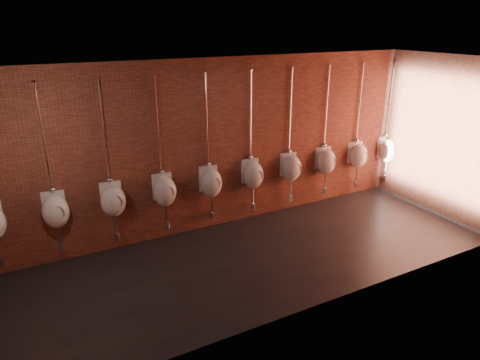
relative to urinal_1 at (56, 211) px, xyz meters
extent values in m
plane|color=black|center=(2.94, -1.35, -0.97)|extent=(8.50, 8.50, 0.00)
cube|color=black|center=(2.94, -1.35, 2.23)|extent=(8.50, 3.00, 0.04)
cube|color=brown|center=(2.94, 0.15, 0.63)|extent=(8.50, 0.04, 3.20)
cube|color=brown|center=(2.94, -2.85, 0.63)|extent=(8.50, 0.04, 3.20)
cube|color=brown|center=(7.19, -1.35, 0.63)|extent=(0.04, 3.00, 3.20)
cylinder|color=silver|center=(-0.90, -0.01, -0.67)|extent=(0.10, 0.10, 0.13)
cylinder|color=silver|center=(-0.90, 0.08, -0.67)|extent=(0.04, 0.18, 0.04)
ellipsoid|color=white|center=(0.00, -0.01, -0.01)|extent=(0.48, 0.44, 0.55)
cube|color=white|center=(0.00, 0.13, 0.04)|extent=(0.36, 0.11, 0.49)
cylinder|color=gray|center=(0.00, -0.15, 0.02)|extent=(0.24, 0.07, 0.24)
cylinder|color=silver|center=(0.00, 0.11, 1.12)|extent=(0.03, 0.03, 1.72)
sphere|color=silver|center=(0.00, 0.10, 0.33)|extent=(0.10, 0.10, 0.10)
cylinder|color=silver|center=(0.00, 0.11, 1.98)|extent=(0.07, 0.07, 0.01)
cylinder|color=silver|center=(0.00, -0.01, -0.42)|extent=(0.04, 0.04, 0.38)
cylinder|color=silver|center=(0.00, -0.01, -0.67)|extent=(0.10, 0.10, 0.13)
cylinder|color=silver|center=(0.00, 0.08, -0.67)|extent=(0.04, 0.18, 0.04)
ellipsoid|color=white|center=(0.90, -0.01, -0.01)|extent=(0.48, 0.44, 0.55)
cube|color=white|center=(0.90, 0.13, 0.04)|extent=(0.36, 0.11, 0.49)
cylinder|color=gray|center=(0.90, -0.15, 0.02)|extent=(0.24, 0.07, 0.24)
cylinder|color=silver|center=(0.90, 0.11, 1.12)|extent=(0.03, 0.03, 1.72)
sphere|color=silver|center=(0.90, 0.10, 0.33)|extent=(0.10, 0.10, 0.10)
cylinder|color=silver|center=(0.90, 0.11, 1.98)|extent=(0.07, 0.07, 0.01)
cylinder|color=silver|center=(0.90, -0.01, -0.42)|extent=(0.04, 0.04, 0.38)
cylinder|color=silver|center=(0.90, -0.01, -0.67)|extent=(0.10, 0.10, 0.13)
cylinder|color=silver|center=(0.90, 0.08, -0.67)|extent=(0.04, 0.18, 0.04)
ellipsoid|color=white|center=(1.80, -0.01, -0.01)|extent=(0.48, 0.44, 0.55)
cube|color=white|center=(1.80, 0.13, 0.04)|extent=(0.36, 0.11, 0.49)
cylinder|color=gray|center=(1.80, -0.15, 0.02)|extent=(0.24, 0.07, 0.24)
cylinder|color=silver|center=(1.80, 0.11, 1.12)|extent=(0.03, 0.03, 1.72)
sphere|color=silver|center=(1.80, 0.10, 0.33)|extent=(0.10, 0.10, 0.10)
cylinder|color=silver|center=(1.80, 0.11, 1.98)|extent=(0.07, 0.07, 0.01)
cylinder|color=silver|center=(1.80, -0.01, -0.42)|extent=(0.04, 0.04, 0.38)
cylinder|color=silver|center=(1.80, -0.01, -0.67)|extent=(0.10, 0.10, 0.13)
cylinder|color=silver|center=(1.80, 0.08, -0.67)|extent=(0.04, 0.18, 0.04)
ellipsoid|color=white|center=(2.69, -0.01, -0.01)|extent=(0.48, 0.44, 0.55)
cube|color=white|center=(2.69, 0.13, 0.04)|extent=(0.36, 0.11, 0.49)
cylinder|color=gray|center=(2.69, -0.15, 0.02)|extent=(0.24, 0.07, 0.24)
cylinder|color=silver|center=(2.69, 0.11, 1.12)|extent=(0.03, 0.03, 1.72)
sphere|color=silver|center=(2.69, 0.10, 0.33)|extent=(0.10, 0.10, 0.10)
cylinder|color=silver|center=(2.69, 0.11, 1.98)|extent=(0.07, 0.07, 0.01)
cylinder|color=silver|center=(2.69, -0.01, -0.42)|extent=(0.04, 0.04, 0.38)
cylinder|color=silver|center=(2.69, -0.01, -0.67)|extent=(0.10, 0.10, 0.13)
cylinder|color=silver|center=(2.69, 0.08, -0.67)|extent=(0.04, 0.18, 0.04)
ellipsoid|color=white|center=(3.59, -0.01, -0.01)|extent=(0.48, 0.44, 0.55)
cube|color=white|center=(3.59, 0.13, 0.04)|extent=(0.36, 0.11, 0.49)
cylinder|color=gray|center=(3.59, -0.15, 0.02)|extent=(0.24, 0.07, 0.24)
cylinder|color=silver|center=(3.59, 0.11, 1.12)|extent=(0.03, 0.03, 1.72)
sphere|color=silver|center=(3.59, 0.10, 0.33)|extent=(0.10, 0.10, 0.10)
cylinder|color=silver|center=(3.59, 0.11, 1.98)|extent=(0.07, 0.07, 0.01)
cylinder|color=silver|center=(3.59, -0.01, -0.42)|extent=(0.04, 0.04, 0.38)
cylinder|color=silver|center=(3.59, -0.01, -0.67)|extent=(0.10, 0.10, 0.13)
cylinder|color=silver|center=(3.59, 0.08, -0.67)|extent=(0.04, 0.18, 0.04)
ellipsoid|color=white|center=(4.49, -0.01, -0.01)|extent=(0.48, 0.44, 0.55)
cube|color=white|center=(4.49, 0.13, 0.04)|extent=(0.36, 0.11, 0.49)
cylinder|color=gray|center=(4.49, -0.15, 0.02)|extent=(0.24, 0.07, 0.24)
cylinder|color=silver|center=(4.49, 0.11, 1.12)|extent=(0.03, 0.03, 1.72)
sphere|color=silver|center=(4.49, 0.10, 0.33)|extent=(0.10, 0.10, 0.10)
cylinder|color=silver|center=(4.49, 0.11, 1.98)|extent=(0.07, 0.07, 0.01)
cylinder|color=silver|center=(4.49, -0.01, -0.42)|extent=(0.04, 0.04, 0.38)
cylinder|color=silver|center=(4.49, -0.01, -0.67)|extent=(0.10, 0.10, 0.13)
cylinder|color=silver|center=(4.49, 0.08, -0.67)|extent=(0.04, 0.18, 0.04)
ellipsoid|color=white|center=(5.39, -0.01, -0.01)|extent=(0.48, 0.44, 0.55)
cube|color=white|center=(5.39, 0.13, 0.04)|extent=(0.36, 0.11, 0.49)
cylinder|color=gray|center=(5.39, -0.15, 0.02)|extent=(0.24, 0.07, 0.24)
cylinder|color=silver|center=(5.39, 0.11, 1.12)|extent=(0.03, 0.03, 1.72)
sphere|color=silver|center=(5.39, 0.10, 0.33)|extent=(0.10, 0.10, 0.10)
cylinder|color=silver|center=(5.39, 0.11, 1.98)|extent=(0.07, 0.07, 0.01)
cylinder|color=silver|center=(5.39, -0.01, -0.42)|extent=(0.04, 0.04, 0.38)
cylinder|color=silver|center=(5.39, -0.01, -0.67)|extent=(0.10, 0.10, 0.13)
cylinder|color=silver|center=(5.39, 0.08, -0.67)|extent=(0.04, 0.18, 0.04)
ellipsoid|color=white|center=(6.28, -0.01, -0.01)|extent=(0.48, 0.44, 0.55)
cube|color=white|center=(6.28, 0.13, 0.04)|extent=(0.36, 0.11, 0.49)
cylinder|color=gray|center=(6.28, -0.15, 0.02)|extent=(0.24, 0.07, 0.24)
cylinder|color=silver|center=(6.28, 0.11, 1.12)|extent=(0.03, 0.03, 1.72)
sphere|color=silver|center=(6.28, 0.10, 0.33)|extent=(0.10, 0.10, 0.10)
cylinder|color=silver|center=(6.28, 0.11, 1.98)|extent=(0.07, 0.07, 0.01)
cylinder|color=silver|center=(6.28, -0.01, -0.42)|extent=(0.04, 0.04, 0.38)
cylinder|color=silver|center=(6.28, -0.01, -0.67)|extent=(0.10, 0.10, 0.13)
cylinder|color=silver|center=(6.28, 0.08, -0.67)|extent=(0.04, 0.18, 0.04)
ellipsoid|color=white|center=(7.18, -0.01, -0.01)|extent=(0.48, 0.44, 0.55)
cube|color=white|center=(7.18, 0.13, 0.04)|extent=(0.36, 0.11, 0.49)
cylinder|color=gray|center=(7.18, -0.15, 0.02)|extent=(0.24, 0.07, 0.24)
cylinder|color=silver|center=(7.18, 0.11, 1.12)|extent=(0.03, 0.03, 1.72)
sphere|color=silver|center=(7.18, 0.10, 0.33)|extent=(0.10, 0.10, 0.10)
cylinder|color=silver|center=(7.18, 0.11, 1.98)|extent=(0.07, 0.07, 0.01)
cylinder|color=silver|center=(7.18, -0.01, -0.42)|extent=(0.04, 0.04, 0.38)
cylinder|color=silver|center=(7.18, -0.01, -0.67)|extent=(0.10, 0.10, 0.13)
cylinder|color=silver|center=(7.18, 0.08, -0.67)|extent=(0.04, 0.18, 0.04)
camera|label=1|loc=(-0.30, -6.81, 2.83)|focal=32.00mm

